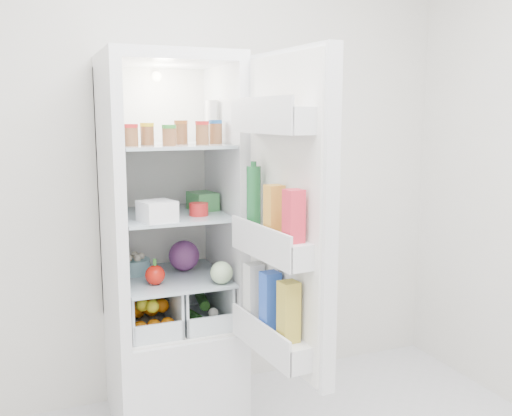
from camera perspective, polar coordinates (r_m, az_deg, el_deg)
name	(u,v)px	position (r m, az deg, el deg)	size (l,w,h in m)	color
room_walls	(335,90)	(1.67, 7.92, 11.60)	(3.02, 3.02, 2.61)	beige
refrigerator	(170,289)	(2.90, -8.60, -7.99)	(0.60, 0.60, 1.80)	white
shelf_low	(173,277)	(2.82, -8.33, -6.89)	(0.49, 0.53, 0.01)	#A0B1BC
shelf_mid	(171,215)	(2.75, -8.48, -0.67)	(0.49, 0.53, 0.01)	#A0B1BC
shelf_top	(169,145)	(2.71, -8.65, 6.21)	(0.49, 0.53, 0.01)	#A0B1BC
crisper_left	(148,306)	(2.83, -10.71, -9.63)	(0.23, 0.46, 0.22)	silver
crisper_right	(197,300)	(2.89, -5.88, -9.15)	(0.23, 0.46, 0.22)	silver
condiment_jars	(175,135)	(2.60, -8.10, 7.20)	(0.46, 0.16, 0.08)	#B21919
squeeze_bottle	(212,122)	(2.78, -4.43, 8.61)	(0.06, 0.06, 0.20)	white
tub_white	(157,211)	(2.54, -9.86, -0.31)	(0.14, 0.14, 0.09)	white
tin_red	(199,209)	(2.66, -5.75, -0.13)	(0.09, 0.09, 0.06)	red
tub_green	(203,201)	(2.82, -5.36, 0.69)	(0.11, 0.15, 0.09)	#3A7F41
red_cabbage	(184,256)	(2.89, -7.21, -4.75)	(0.15, 0.15, 0.15)	#5F2054
bell_pepper	(155,275)	(2.68, -10.06, -6.61)	(0.09, 0.09, 0.09)	red
mushroom_bowl	(134,266)	(2.88, -12.10, -5.73)	(0.15, 0.15, 0.07)	#7CADB9
salad_bag	(221,273)	(2.66, -3.47, -6.47)	(0.10, 0.10, 0.10)	#A7C594
citrus_pile	(149,313)	(2.82, -10.61, -10.25)	(0.20, 0.31, 0.16)	orange
veg_pile	(199,309)	(2.90, -5.76, -10.03)	(0.16, 0.30, 0.10)	#1D4D19
fridge_door	(284,222)	(2.31, 2.81, -1.41)	(0.22, 0.60, 1.30)	white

